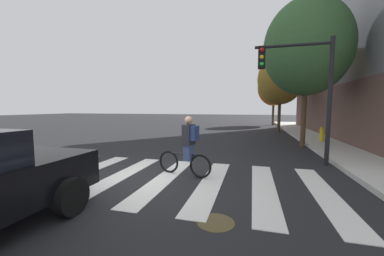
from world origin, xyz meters
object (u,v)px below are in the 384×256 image
object	(u,v)px
fire_hydrant	(322,134)
street_tree_near	(307,48)
street_tree_far	(274,88)
manhole_cover	(216,222)
traffic_light_near	(303,80)
street_tree_mid	(280,79)
cyclist	(188,146)

from	to	relation	value
fire_hydrant	street_tree_near	distance (m)	4.56
street_tree_far	fire_hydrant	bearing A→B (deg)	-84.01
fire_hydrant	street_tree_near	size ratio (longest dim) A/B	0.11
manhole_cover	traffic_light_near	bearing A→B (deg)	65.29
street_tree_mid	fire_hydrant	bearing A→B (deg)	-75.29
traffic_light_near	street_tree_far	world-z (taller)	street_tree_far
manhole_cover	cyclist	size ratio (longest dim) A/B	0.38
traffic_light_near	street_tree_near	world-z (taller)	street_tree_near
street_tree_far	traffic_light_near	bearing A→B (deg)	-91.99
street_tree_far	street_tree_near	bearing A→B (deg)	-89.13
manhole_cover	street_tree_near	world-z (taller)	street_tree_near
cyclist	street_tree_far	xyz separation A→B (m)	(3.95, 20.37, 3.29)
manhole_cover	street_tree_near	bearing A→B (deg)	70.54
fire_hydrant	traffic_light_near	bearing A→B (deg)	-112.16
manhole_cover	street_tree_far	world-z (taller)	street_tree_far
cyclist	fire_hydrant	xyz separation A→B (m)	(5.33, 7.25, -0.31)
manhole_cover	street_tree_near	size ratio (longest dim) A/B	0.09
traffic_light_near	fire_hydrant	xyz separation A→B (m)	(2.00, 4.92, -2.33)
street_tree_near	street_tree_mid	world-z (taller)	street_tree_near
manhole_cover	traffic_light_near	distance (m)	5.89
traffic_light_near	street_tree_mid	distance (m)	10.85
fire_hydrant	street_tree_near	xyz separation A→B (m)	(-1.16, -1.11, 4.27)
cyclist	street_tree_far	size ratio (longest dim) A/B	0.28
fire_hydrant	street_tree_mid	world-z (taller)	street_tree_mid
cyclist	traffic_light_near	bearing A→B (deg)	35.01
fire_hydrant	street_tree_far	distance (m)	13.68
manhole_cover	fire_hydrant	size ratio (longest dim) A/B	0.82
traffic_light_near	street_tree_far	size ratio (longest dim) A/B	0.69
traffic_light_near	cyclist	bearing A→B (deg)	-144.99
street_tree_near	cyclist	bearing A→B (deg)	-124.20
manhole_cover	traffic_light_near	size ratio (longest dim) A/B	0.15
street_tree_near	street_tree_far	distance (m)	14.26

